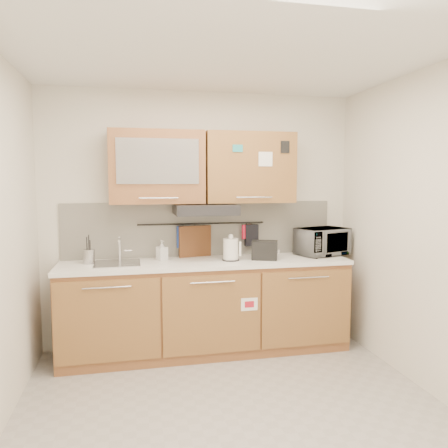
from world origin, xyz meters
name	(u,v)px	position (x,y,z in m)	size (l,w,h in m)	color
floor	(235,413)	(0.00, 0.00, 0.00)	(3.20, 3.20, 0.00)	#9E9993
ceiling	(236,47)	(0.00, 0.00, 2.60)	(3.20, 3.20, 0.00)	white
wall_back	(201,219)	(0.00, 1.50, 1.30)	(3.20, 3.20, 0.00)	silver
wall_right	(434,232)	(1.60, 0.00, 1.30)	(3.00, 3.00, 0.00)	silver
base_cabinet	(207,312)	(0.00, 1.19, 0.41)	(2.80, 0.64, 0.88)	#995F36
countertop	(207,263)	(0.00, 1.19, 0.90)	(2.82, 0.62, 0.04)	white
backsplash	(201,229)	(0.00, 1.49, 1.20)	(2.80, 0.02, 0.56)	silver
upper_cabinets	(203,167)	(0.00, 1.32, 1.83)	(1.82, 0.37, 0.70)	#995F36
range_hood	(205,209)	(0.00, 1.25, 1.42)	(0.60, 0.46, 0.10)	black
sink	(117,263)	(-0.85, 1.21, 0.92)	(0.42, 0.40, 0.26)	silver
utensil_rail	(202,224)	(0.00, 1.45, 1.26)	(0.02, 0.02, 1.30)	black
utensil_crock	(89,256)	(-1.11, 1.28, 0.99)	(0.11, 0.11, 0.27)	#A8A8AC
kettle	(231,250)	(0.24, 1.15, 1.02)	(0.20, 0.19, 0.26)	white
toaster	(265,250)	(0.57, 1.13, 1.02)	(0.28, 0.23, 0.19)	black
microwave	(322,242)	(1.25, 1.27, 1.06)	(0.51, 0.35, 0.28)	#999999
soap_bottle	(162,250)	(-0.42, 1.31, 1.02)	(0.09, 0.09, 0.20)	#999999
cutting_board	(195,246)	(-0.08, 1.44, 1.03)	(0.34, 0.03, 0.42)	brown
oven_mitt	(183,237)	(-0.20, 1.44, 1.13)	(0.13, 0.03, 0.22)	navy
dark_pouch	(252,235)	(0.53, 1.44, 1.13)	(0.14, 0.04, 0.23)	black
pot_holder	(247,232)	(0.47, 1.44, 1.17)	(0.12, 0.02, 0.15)	red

